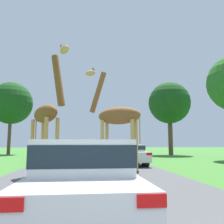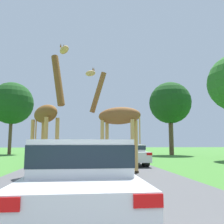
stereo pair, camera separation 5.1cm
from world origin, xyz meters
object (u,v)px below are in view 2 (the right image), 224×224
at_px(car_far_ahead, 58,150).
at_px(giraffe_near_road, 117,118).
at_px(car_queue_right, 61,152).
at_px(car_rear_follower, 130,154).
at_px(giraffe_companion, 47,115).
at_px(car_queue_left, 112,149).
at_px(tree_right_cluster, 170,103).
at_px(car_lead_maroon, 82,177).
at_px(tree_far_right, 12,103).
at_px(car_verge_right, 119,152).

bearing_deg(car_far_ahead, giraffe_near_road, -71.18).
xyz_separation_m(car_queue_right, car_rear_follower, (4.61, -1.92, -0.03)).
xyz_separation_m(giraffe_companion, car_queue_left, (4.48, 16.29, -1.86)).
bearing_deg(tree_right_cluster, car_lead_maroon, -113.97).
xyz_separation_m(giraffe_companion, tree_right_cluster, (11.81, 17.60, 3.69)).
xyz_separation_m(giraffe_companion, tree_far_right, (-7.92, 21.18, 3.91)).
relative_size(giraffe_near_road, car_rear_follower, 1.28).
relative_size(car_queue_left, car_verge_right, 1.08).
bearing_deg(tree_right_cluster, car_queue_right, -139.00).
height_order(car_queue_left, car_verge_right, car_queue_left).
distance_m(car_queue_right, car_far_ahead, 6.08).
bearing_deg(car_verge_right, car_lead_maroon, -100.46).
bearing_deg(car_lead_maroon, car_far_ahead, 97.80).
height_order(giraffe_near_road, giraffe_companion, giraffe_near_road).
bearing_deg(car_queue_right, car_verge_right, 32.01).
height_order(car_far_ahead, tree_right_cluster, tree_right_cluster).
height_order(car_lead_maroon, car_far_ahead, car_far_ahead).
relative_size(giraffe_near_road, tree_far_right, 0.58).
xyz_separation_m(giraffe_near_road, giraffe_companion, (-3.10, -1.26, -0.01)).
distance_m(car_queue_right, car_verge_right, 5.35).
xyz_separation_m(car_lead_maroon, tree_far_right, (-9.50, 26.61, 5.72)).
distance_m(giraffe_near_road, giraffe_companion, 3.35).
bearing_deg(car_verge_right, giraffe_companion, -113.75).
height_order(giraffe_near_road, car_verge_right, giraffe_near_road).
height_order(car_lead_maroon, car_verge_right, car_lead_maroon).
xyz_separation_m(giraffe_companion, car_rear_follower, (4.51, 5.33, -1.86)).
bearing_deg(car_lead_maroon, car_rear_follower, 74.76).
distance_m(car_lead_maroon, tree_far_right, 28.83).
distance_m(car_queue_right, car_rear_follower, 4.99).
bearing_deg(giraffe_near_road, car_queue_left, 22.56).
bearing_deg(car_queue_right, car_rear_follower, -22.61).
height_order(giraffe_companion, tree_far_right, tree_far_right).
relative_size(car_verge_right, car_rear_follower, 1.00).
distance_m(giraffe_near_road, tree_right_cluster, 18.88).
distance_m(giraffe_near_road, car_lead_maroon, 7.11).
bearing_deg(car_verge_right, car_far_ahead, 149.67).
height_order(car_queue_left, tree_right_cluster, tree_right_cluster).
bearing_deg(car_verge_right, car_queue_right, -147.99).
distance_m(car_far_ahead, tree_right_cluster, 14.59).
relative_size(car_rear_follower, tree_right_cluster, 0.47).
xyz_separation_m(car_verge_right, tree_far_right, (-12.36, 11.10, 5.83)).
xyz_separation_m(giraffe_near_road, car_verge_right, (1.34, 8.82, -1.93)).
relative_size(car_queue_right, car_far_ahead, 1.11).
xyz_separation_m(giraffe_near_road, car_rear_follower, (1.41, 4.06, -1.87)).
bearing_deg(car_far_ahead, car_queue_left, 29.03).
xyz_separation_m(car_rear_follower, tree_right_cluster, (7.31, 12.27, 5.55)).
xyz_separation_m(car_lead_maroon, car_rear_follower, (2.93, 10.76, -0.05)).
xyz_separation_m(giraffe_near_road, car_queue_left, (1.38, 15.03, -1.87)).
bearing_deg(car_lead_maroon, tree_right_cluster, 66.03).
bearing_deg(car_queue_right, car_queue_left, 63.15).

